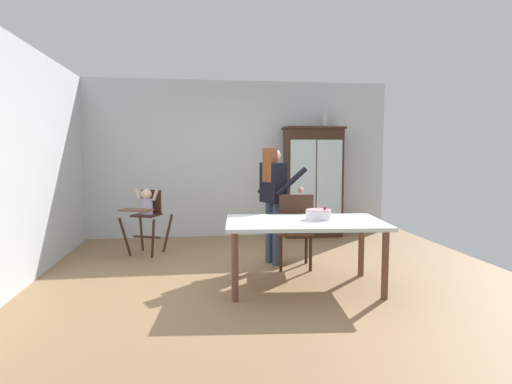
{
  "coord_description": "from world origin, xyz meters",
  "views": [
    {
      "loc": [
        -0.74,
        -4.99,
        1.49
      ],
      "look_at": [
        0.05,
        0.7,
        0.95
      ],
      "focal_mm": 30.52,
      "sensor_mm": 36.0,
      "label": 1
    }
  ],
  "objects_px": {
    "china_cabinet": "(313,182)",
    "adult_person": "(274,191)",
    "birthday_cake": "(318,214)",
    "ceramic_vase": "(325,120)",
    "dining_table": "(304,228)",
    "high_chair_with_toddler": "(146,209)",
    "dining_chair_far_side": "(295,226)"
  },
  "relations": [
    {
      "from": "adult_person",
      "to": "birthday_cake",
      "type": "relative_size",
      "value": 5.47
    },
    {
      "from": "dining_table",
      "to": "dining_chair_far_side",
      "type": "relative_size",
      "value": 1.85
    },
    {
      "from": "high_chair_with_toddler",
      "to": "dining_table",
      "type": "relative_size",
      "value": 0.54
    },
    {
      "from": "dining_table",
      "to": "birthday_cake",
      "type": "relative_size",
      "value": 6.34
    },
    {
      "from": "dining_table",
      "to": "dining_chair_far_side",
      "type": "distance_m",
      "value": 0.73
    },
    {
      "from": "high_chair_with_toddler",
      "to": "dining_table",
      "type": "distance_m",
      "value": 2.61
    },
    {
      "from": "high_chair_with_toddler",
      "to": "birthday_cake",
      "type": "height_order",
      "value": "high_chair_with_toddler"
    },
    {
      "from": "dining_chair_far_side",
      "to": "ceramic_vase",
      "type": "bearing_deg",
      "value": -109.52
    },
    {
      "from": "ceramic_vase",
      "to": "birthday_cake",
      "type": "distance_m",
      "value": 3.14
    },
    {
      "from": "adult_person",
      "to": "birthday_cake",
      "type": "distance_m",
      "value": 1.04
    },
    {
      "from": "adult_person",
      "to": "dining_table",
      "type": "distance_m",
      "value": 1.1
    },
    {
      "from": "ceramic_vase",
      "to": "high_chair_with_toddler",
      "type": "bearing_deg",
      "value": -161.44
    },
    {
      "from": "china_cabinet",
      "to": "birthday_cake",
      "type": "bearing_deg",
      "value": -104.07
    },
    {
      "from": "adult_person",
      "to": "dining_table",
      "type": "relative_size",
      "value": 0.86
    },
    {
      "from": "ceramic_vase",
      "to": "high_chair_with_toddler",
      "type": "relative_size",
      "value": 0.28
    },
    {
      "from": "china_cabinet",
      "to": "adult_person",
      "type": "bearing_deg",
      "value": -119.8
    },
    {
      "from": "china_cabinet",
      "to": "dining_table",
      "type": "bearing_deg",
      "value": -107.02
    },
    {
      "from": "dining_chair_far_side",
      "to": "high_chair_with_toddler",
      "type": "bearing_deg",
      "value": -23.51
    },
    {
      "from": "ceramic_vase",
      "to": "dining_table",
      "type": "xyz_separation_m",
      "value": [
        -1.07,
        -2.81,
        -1.37
      ]
    },
    {
      "from": "ceramic_vase",
      "to": "dining_chair_far_side",
      "type": "bearing_deg",
      "value": -115.65
    },
    {
      "from": "birthday_cake",
      "to": "dining_chair_far_side",
      "type": "distance_m",
      "value": 0.7
    },
    {
      "from": "china_cabinet",
      "to": "high_chair_with_toddler",
      "type": "distance_m",
      "value": 2.92
    },
    {
      "from": "high_chair_with_toddler",
      "to": "ceramic_vase",
      "type": "bearing_deg",
      "value": 42.22
    },
    {
      "from": "ceramic_vase",
      "to": "dining_chair_far_side",
      "type": "relative_size",
      "value": 0.28
    },
    {
      "from": "adult_person",
      "to": "ceramic_vase",
      "type": "bearing_deg",
      "value": -59.04
    },
    {
      "from": "ceramic_vase",
      "to": "dining_chair_far_side",
      "type": "distance_m",
      "value": 2.75
    },
    {
      "from": "dining_table",
      "to": "china_cabinet",
      "type": "bearing_deg",
      "value": 72.98
    },
    {
      "from": "china_cabinet",
      "to": "adult_person",
      "type": "height_order",
      "value": "china_cabinet"
    },
    {
      "from": "china_cabinet",
      "to": "adult_person",
      "type": "xyz_separation_m",
      "value": [
        -1.01,
        -1.77,
        0.01
      ]
    },
    {
      "from": "china_cabinet",
      "to": "birthday_cake",
      "type": "height_order",
      "value": "china_cabinet"
    },
    {
      "from": "china_cabinet",
      "to": "dining_table",
      "type": "xyz_separation_m",
      "value": [
        -0.86,
        -2.81,
        -0.3
      ]
    },
    {
      "from": "adult_person",
      "to": "birthday_cake",
      "type": "bearing_deg",
      "value": 174.04
    }
  ]
}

